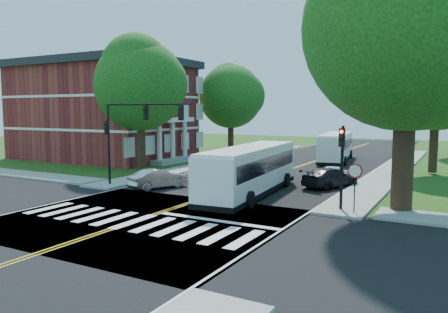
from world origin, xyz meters
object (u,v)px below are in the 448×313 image
Objects in this scene: bus_lead at (250,170)px; bus_follow at (336,147)px; signal_nw at (133,125)px; dark_sedan at (330,177)px; signal_ne at (342,156)px; hatchback at (158,179)px; suv at (333,175)px.

bus_follow is at bearing -95.08° from bus_lead.
signal_nw is 1.52× the size of dark_sedan.
signal_ne is 7.87m from dark_sedan.
signal_ne is 0.94× the size of dark_sedan.
bus_lead is at bearing 81.75° from bus_follow.
bus_lead is at bearing -150.00° from hatchback.
bus_lead is 6.68m from hatchback.
signal_nw reaches higher than dark_sedan.
bus_lead reaches higher than bus_follow.
dark_sedan reaches higher than hatchback.
hatchback is (-6.42, -22.14, -0.87)m from bus_follow.
signal_ne is 0.37× the size of bus_lead.
signal_nw is at bearing 62.78° from bus_follow.
signal_ne is at bearing 104.98° from suv.
dark_sedan is (3.77, -15.87, -0.86)m from bus_follow.
signal_nw is 14.13m from signal_ne.
hatchback is at bearing 53.62° from dark_sedan.
bus_lead is at bearing 77.12° from dark_sedan.
bus_follow is 14.59m from suv.
dark_sedan is (-2.52, 7.11, -2.27)m from signal_ne.
bus_lead is 7.84m from suv.
hatchback is 11.97m from dark_sedan.
bus_follow is 23.07m from hatchback.
signal_nw is 0.59× the size of bus_lead.
signal_nw is 14.82m from suv.
bus_lead reaches higher than suv.
suv is 0.97× the size of dark_sedan.
bus_follow is 2.82× the size of hatchback.
bus_lead is (7.88, 1.86, -2.75)m from signal_nw.
bus_lead is at bearing 13.31° from signal_nw.
bus_lead reaches higher than dark_sedan.
signal_nw reaches higher than bus_follow.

